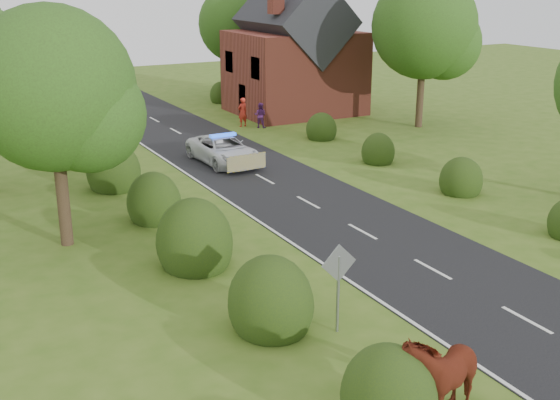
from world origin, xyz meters
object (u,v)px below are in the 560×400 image
cow (438,377)px  pedestrian_red (243,112)px  pedestrian_purple (260,115)px  police_van (223,150)px  road_sign (338,275)px

cow → pedestrian_red: size_ratio=1.32×
pedestrian_purple → police_van: bearing=94.1°
police_van → pedestrian_red: pedestrian_red is taller
road_sign → pedestrian_purple: size_ratio=1.61×
road_sign → pedestrian_purple: 26.48m
police_van → cow: bearing=-103.8°
cow → pedestrian_purple: cow is taller
pedestrian_red → road_sign: bearing=58.9°
cow → pedestrian_red: pedestrian_red is taller
police_van → pedestrian_purple: pedestrian_purple is taller
cow → police_van: (4.55, 21.73, -0.16)m
pedestrian_red → cow: bearing=61.4°
road_sign → cow: road_sign is taller
police_van → pedestrian_purple: size_ratio=3.25×
road_sign → pedestrian_red: 26.96m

